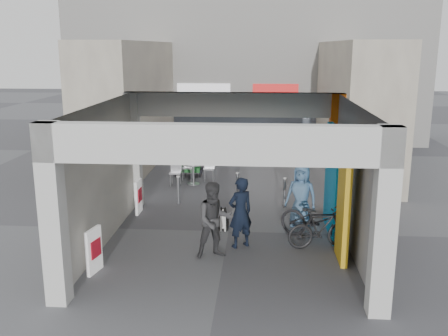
# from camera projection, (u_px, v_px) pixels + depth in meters

# --- Properties ---
(ground) EXTENTS (90.00, 90.00, 0.00)m
(ground) POSITION_uv_depth(u_px,v_px,m) (229.00, 231.00, 13.28)
(ground) COLOR #595A5E
(ground) RESTS_ON ground
(arcade_canopy) EXTENTS (6.40, 6.45, 6.40)m
(arcade_canopy) POSITION_uv_depth(u_px,v_px,m) (249.00, 154.00, 11.90)
(arcade_canopy) COLOR beige
(arcade_canopy) RESTS_ON ground
(far_building) EXTENTS (18.00, 4.08, 8.00)m
(far_building) POSITION_uv_depth(u_px,v_px,m) (246.00, 63.00, 25.90)
(far_building) COLOR white
(far_building) RESTS_ON ground
(plaza_bldg_left) EXTENTS (2.00, 9.00, 5.00)m
(plaza_bldg_left) POSITION_uv_depth(u_px,v_px,m) (130.00, 105.00, 20.28)
(plaza_bldg_left) COLOR #BCB49B
(plaza_bldg_left) RESTS_ON ground
(plaza_bldg_right) EXTENTS (2.00, 9.00, 5.00)m
(plaza_bldg_right) POSITION_uv_depth(u_px,v_px,m) (355.00, 106.00, 19.64)
(plaza_bldg_right) COLOR #BCB49B
(plaza_bldg_right) RESTS_ON ground
(bollard_left) EXTENTS (0.09, 0.09, 0.88)m
(bollard_left) POSITION_uv_depth(u_px,v_px,m) (178.00, 190.00, 15.53)
(bollard_left) COLOR #97999F
(bollard_left) RESTS_ON ground
(bollard_center) EXTENTS (0.09, 0.09, 0.98)m
(bollard_center) POSITION_uv_depth(u_px,v_px,m) (238.00, 188.00, 15.56)
(bollard_center) COLOR #97999F
(bollard_center) RESTS_ON ground
(bollard_right) EXTENTS (0.09, 0.09, 0.91)m
(bollard_right) POSITION_uv_depth(u_px,v_px,m) (285.00, 193.00, 15.19)
(bollard_right) COLOR #97999F
(bollard_right) RESTS_ON ground
(advert_board_near) EXTENTS (0.20, 0.55, 1.00)m
(advert_board_near) POSITION_uv_depth(u_px,v_px,m) (94.00, 250.00, 10.77)
(advert_board_near) COLOR white
(advert_board_near) RESTS_ON ground
(advert_board_far) EXTENTS (0.11, 0.55, 1.00)m
(advert_board_far) POSITION_uv_depth(u_px,v_px,m) (139.00, 196.00, 14.66)
(advert_board_far) COLOR white
(advert_board_far) RESTS_ON ground
(cafe_set) EXTENTS (1.52, 1.23, 0.92)m
(cafe_set) POSITION_uv_depth(u_px,v_px,m) (191.00, 173.00, 18.08)
(cafe_set) COLOR #ACADB2
(cafe_set) RESTS_ON ground
(produce_stand) EXTENTS (1.12, 0.61, 0.74)m
(produce_stand) POSITION_uv_depth(u_px,v_px,m) (188.00, 168.00, 18.96)
(produce_stand) COLOR black
(produce_stand) RESTS_ON ground
(crate_stack) EXTENTS (0.55, 0.50, 0.56)m
(crate_stack) POSITION_uv_depth(u_px,v_px,m) (242.00, 156.00, 21.12)
(crate_stack) COLOR #19581F
(crate_stack) RESTS_ON ground
(border_collie) EXTENTS (0.25, 0.48, 0.67)m
(border_collie) POSITION_uv_depth(u_px,v_px,m) (223.00, 220.00, 13.35)
(border_collie) COLOR black
(border_collie) RESTS_ON ground
(man_with_dog) EXTENTS (0.77, 0.70, 1.76)m
(man_with_dog) POSITION_uv_depth(u_px,v_px,m) (240.00, 213.00, 12.08)
(man_with_dog) COLOR black
(man_with_dog) RESTS_ON ground
(man_back_turned) EXTENTS (1.06, 0.95, 1.81)m
(man_back_turned) POSITION_uv_depth(u_px,v_px,m) (215.00, 220.00, 11.47)
(man_back_turned) COLOR #39393B
(man_back_turned) RESTS_ON ground
(man_elderly) EXTENTS (1.00, 0.84, 1.74)m
(man_elderly) POSITION_uv_depth(u_px,v_px,m) (301.00, 195.00, 13.50)
(man_elderly) COLOR #4F739A
(man_elderly) RESTS_ON ground
(man_crates) EXTENTS (0.98, 0.52, 1.59)m
(man_crates) POSITION_uv_depth(u_px,v_px,m) (219.00, 146.00, 20.58)
(man_crates) COLOR black
(man_crates) RESTS_ON ground
(bicycle_front) EXTENTS (2.16, 1.62, 1.08)m
(bicycle_front) POSITION_uv_depth(u_px,v_px,m) (318.00, 220.00, 12.57)
(bicycle_front) COLOR black
(bicycle_front) RESTS_ON ground
(bicycle_rear) EXTENTS (1.69, 0.80, 0.98)m
(bicycle_rear) POSITION_uv_depth(u_px,v_px,m) (321.00, 229.00, 12.10)
(bicycle_rear) COLOR black
(bicycle_rear) RESTS_ON ground
(white_van) EXTENTS (3.79, 1.63, 1.27)m
(white_van) POSITION_uv_depth(u_px,v_px,m) (312.00, 140.00, 22.79)
(white_van) COLOR silver
(white_van) RESTS_ON ground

